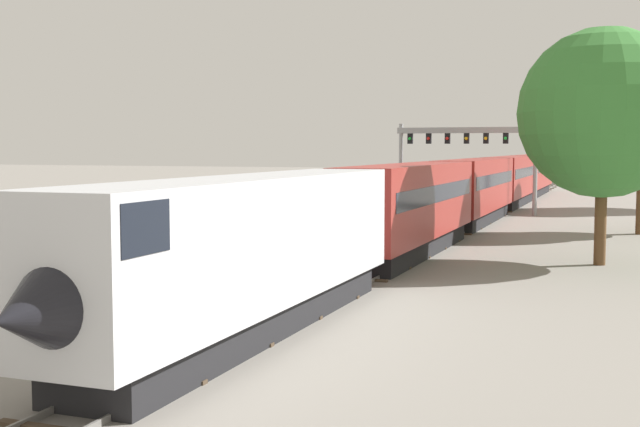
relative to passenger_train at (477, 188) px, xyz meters
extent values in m
plane|color=gray|center=(-2.00, -43.22, -2.61)|extent=(400.00, 400.00, 0.00)
cube|color=slate|center=(-0.72, 16.78, -2.53)|extent=(0.07, 200.00, 0.16)
cube|color=slate|center=(0.72, 16.78, -2.53)|extent=(0.07, 200.00, 0.16)
cube|color=#473828|center=(0.00, -45.22, -2.56)|extent=(2.60, 0.24, 0.10)
cube|color=#473828|center=(0.00, -41.22, -2.56)|extent=(2.60, 0.24, 0.10)
cube|color=#473828|center=(0.00, -37.22, -2.56)|extent=(2.60, 0.24, 0.10)
cube|color=#473828|center=(0.00, -33.22, -2.56)|extent=(2.60, 0.24, 0.10)
cube|color=#473828|center=(0.00, -29.22, -2.56)|extent=(2.60, 0.24, 0.10)
cube|color=#473828|center=(0.00, -25.22, -2.56)|extent=(2.60, 0.24, 0.10)
cube|color=#473828|center=(0.00, -21.22, -2.56)|extent=(2.60, 0.24, 0.10)
cube|color=#473828|center=(0.00, -17.22, -2.56)|extent=(2.60, 0.24, 0.10)
cube|color=#473828|center=(0.00, -13.22, -2.56)|extent=(2.60, 0.24, 0.10)
cube|color=#473828|center=(0.00, -9.22, -2.56)|extent=(2.60, 0.24, 0.10)
cube|color=#473828|center=(0.00, -5.22, -2.56)|extent=(2.60, 0.24, 0.10)
cube|color=#473828|center=(0.00, -1.22, -2.56)|extent=(2.60, 0.24, 0.10)
cube|color=#473828|center=(0.00, 2.78, -2.56)|extent=(2.60, 0.24, 0.10)
cube|color=#473828|center=(0.00, 6.78, -2.56)|extent=(2.60, 0.24, 0.10)
cube|color=#473828|center=(0.00, 10.78, -2.56)|extent=(2.60, 0.24, 0.10)
cube|color=#473828|center=(0.00, 14.78, -2.56)|extent=(2.60, 0.24, 0.10)
cube|color=#473828|center=(0.00, 18.78, -2.56)|extent=(2.60, 0.24, 0.10)
cube|color=#473828|center=(0.00, 22.78, -2.56)|extent=(2.60, 0.24, 0.10)
cube|color=#473828|center=(0.00, 26.78, -2.56)|extent=(2.60, 0.24, 0.10)
cube|color=#473828|center=(0.00, 30.78, -2.56)|extent=(2.60, 0.24, 0.10)
cube|color=#473828|center=(0.00, 34.78, -2.56)|extent=(2.60, 0.24, 0.10)
cube|color=#473828|center=(0.00, 38.78, -2.56)|extent=(2.60, 0.24, 0.10)
cube|color=#473828|center=(0.00, 42.78, -2.56)|extent=(2.60, 0.24, 0.10)
cube|color=#473828|center=(0.00, 46.78, -2.56)|extent=(2.60, 0.24, 0.10)
cube|color=#473828|center=(0.00, 50.78, -2.56)|extent=(2.60, 0.24, 0.10)
cube|color=#473828|center=(0.00, 54.78, -2.56)|extent=(2.60, 0.24, 0.10)
cube|color=#473828|center=(0.00, 58.78, -2.56)|extent=(2.60, 0.24, 0.10)
cube|color=#473828|center=(0.00, 62.78, -2.56)|extent=(2.60, 0.24, 0.10)
cube|color=#473828|center=(0.00, 66.78, -2.56)|extent=(2.60, 0.24, 0.10)
cube|color=#473828|center=(0.00, 70.78, -2.56)|extent=(2.60, 0.24, 0.10)
cube|color=#473828|center=(0.00, 74.78, -2.56)|extent=(2.60, 0.24, 0.10)
cube|color=#473828|center=(0.00, 78.78, -2.56)|extent=(2.60, 0.24, 0.10)
cube|color=#473828|center=(0.00, 82.78, -2.56)|extent=(2.60, 0.24, 0.10)
cube|color=#473828|center=(0.00, 86.78, -2.56)|extent=(2.60, 0.24, 0.10)
cube|color=#473828|center=(0.00, 90.78, -2.56)|extent=(2.60, 0.24, 0.10)
cube|color=#473828|center=(0.00, 94.78, -2.56)|extent=(2.60, 0.24, 0.10)
cube|color=#473828|center=(0.00, 98.78, -2.56)|extent=(2.60, 0.24, 0.10)
cube|color=#473828|center=(0.00, 102.78, -2.56)|extent=(2.60, 0.24, 0.10)
cube|color=#473828|center=(0.00, 106.78, -2.56)|extent=(2.60, 0.24, 0.10)
cube|color=#473828|center=(0.00, 110.78, -2.56)|extent=(2.60, 0.24, 0.10)
cube|color=#473828|center=(0.00, 114.78, -2.56)|extent=(2.60, 0.24, 0.10)
cube|color=slate|center=(-6.22, -3.22, -2.53)|extent=(0.07, 160.00, 0.16)
cube|color=slate|center=(-4.78, -3.22, -2.53)|extent=(0.07, 160.00, 0.16)
cube|color=#473828|center=(-5.50, -41.22, -2.56)|extent=(2.60, 0.24, 0.10)
cube|color=#473828|center=(-5.50, -37.22, -2.56)|extent=(2.60, 0.24, 0.10)
cube|color=#473828|center=(-5.50, -33.22, -2.56)|extent=(2.60, 0.24, 0.10)
cube|color=#473828|center=(-5.50, -29.22, -2.56)|extent=(2.60, 0.24, 0.10)
cube|color=#473828|center=(-5.50, -25.22, -2.56)|extent=(2.60, 0.24, 0.10)
cube|color=#473828|center=(-5.50, -21.22, -2.56)|extent=(2.60, 0.24, 0.10)
cube|color=#473828|center=(-5.50, -17.22, -2.56)|extent=(2.60, 0.24, 0.10)
cube|color=#473828|center=(-5.50, -13.22, -2.56)|extent=(2.60, 0.24, 0.10)
cube|color=#473828|center=(-5.50, -9.22, -2.56)|extent=(2.60, 0.24, 0.10)
cube|color=#473828|center=(-5.50, -5.22, -2.56)|extent=(2.60, 0.24, 0.10)
cube|color=#473828|center=(-5.50, -1.22, -2.56)|extent=(2.60, 0.24, 0.10)
cube|color=#473828|center=(-5.50, 2.78, -2.56)|extent=(2.60, 0.24, 0.10)
cube|color=#473828|center=(-5.50, 6.78, -2.56)|extent=(2.60, 0.24, 0.10)
cube|color=#473828|center=(-5.50, 10.78, -2.56)|extent=(2.60, 0.24, 0.10)
cube|color=#473828|center=(-5.50, 14.78, -2.56)|extent=(2.60, 0.24, 0.10)
cube|color=#473828|center=(-5.50, 18.78, -2.56)|extent=(2.60, 0.24, 0.10)
cube|color=#473828|center=(-5.50, 22.78, -2.56)|extent=(2.60, 0.24, 0.10)
cube|color=#473828|center=(-5.50, 26.78, -2.56)|extent=(2.60, 0.24, 0.10)
cube|color=#473828|center=(-5.50, 30.78, -2.56)|extent=(2.60, 0.24, 0.10)
cube|color=#473828|center=(-5.50, 34.78, -2.56)|extent=(2.60, 0.24, 0.10)
cube|color=#473828|center=(-5.50, 38.78, -2.56)|extent=(2.60, 0.24, 0.10)
cube|color=#473828|center=(-5.50, 42.78, -2.56)|extent=(2.60, 0.24, 0.10)
cube|color=#473828|center=(-5.50, 46.78, -2.56)|extent=(2.60, 0.24, 0.10)
cube|color=#473828|center=(-5.50, 50.78, -2.56)|extent=(2.60, 0.24, 0.10)
cube|color=#473828|center=(-5.50, 54.78, -2.56)|extent=(2.60, 0.24, 0.10)
cube|color=#473828|center=(-5.50, 58.78, -2.56)|extent=(2.60, 0.24, 0.10)
cube|color=#473828|center=(-5.50, 62.78, -2.56)|extent=(2.60, 0.24, 0.10)
cube|color=#473828|center=(-5.50, 66.78, -2.56)|extent=(2.60, 0.24, 0.10)
cube|color=#473828|center=(-5.50, 70.78, -2.56)|extent=(2.60, 0.24, 0.10)
cube|color=#473828|center=(-5.50, 74.78, -2.56)|extent=(2.60, 0.24, 0.10)
cube|color=silver|center=(0.00, -39.84, 0.29)|extent=(3.00, 18.75, 3.80)
cone|color=black|center=(0.00, -49.42, -0.11)|extent=(2.88, 2.60, 2.88)
cube|color=black|center=(0.00, -48.02, 1.43)|extent=(3.04, 1.80, 1.10)
cube|color=black|center=(0.00, -39.84, -2.11)|extent=(2.52, 16.87, 1.00)
cube|color=maroon|center=(0.00, -20.10, 0.29)|extent=(3.00, 18.75, 3.80)
cube|color=black|center=(0.00, -20.10, 0.69)|extent=(3.04, 17.25, 0.90)
cube|color=black|center=(0.00, -20.10, -2.11)|extent=(2.52, 16.87, 1.00)
cube|color=maroon|center=(0.00, -0.35, 0.29)|extent=(3.00, 18.75, 3.80)
cube|color=black|center=(0.00, -0.35, 0.69)|extent=(3.04, 17.25, 0.90)
cube|color=black|center=(0.00, -0.35, -2.11)|extent=(2.52, 16.87, 1.00)
cube|color=maroon|center=(0.00, 19.40, 0.29)|extent=(3.00, 18.75, 3.80)
cube|color=black|center=(0.00, 19.40, 0.69)|extent=(3.04, 17.25, 0.90)
cube|color=black|center=(0.00, 19.40, -2.11)|extent=(2.52, 16.87, 1.00)
cube|color=maroon|center=(0.00, 39.15, 0.29)|extent=(3.00, 18.75, 3.80)
cube|color=black|center=(0.00, 39.15, 0.69)|extent=(3.04, 17.25, 0.90)
cube|color=black|center=(0.00, 39.15, -2.11)|extent=(2.52, 16.87, 1.00)
cylinder|color=#999BA0|center=(-8.00, 7.75, 1.26)|extent=(0.36, 0.36, 7.74)
cylinder|color=#999BA0|center=(3.50, 7.75, 1.26)|extent=(0.36, 0.36, 7.74)
cube|color=#999BA0|center=(-2.25, 7.75, 4.54)|extent=(12.10, 0.36, 0.50)
cube|color=black|center=(-7.18, 7.80, 3.84)|extent=(0.44, 0.32, 0.90)
sphere|color=green|center=(-7.18, 7.61, 3.84)|extent=(0.28, 0.28, 0.28)
cube|color=black|center=(-5.54, 7.80, 3.84)|extent=(0.44, 0.32, 0.90)
sphere|color=red|center=(-5.54, 7.61, 3.84)|extent=(0.28, 0.28, 0.28)
cube|color=black|center=(-3.89, 7.80, 3.84)|extent=(0.44, 0.32, 0.90)
sphere|color=red|center=(-3.89, 7.61, 3.84)|extent=(0.28, 0.28, 0.28)
cube|color=black|center=(-2.25, 7.80, 3.84)|extent=(0.44, 0.32, 0.90)
sphere|color=yellow|center=(-2.25, 7.61, 3.84)|extent=(0.28, 0.28, 0.28)
cube|color=black|center=(-0.61, 7.80, 3.84)|extent=(0.44, 0.32, 0.90)
sphere|color=yellow|center=(-0.61, 7.61, 3.84)|extent=(0.28, 0.28, 0.28)
cube|color=black|center=(1.04, 7.80, 3.84)|extent=(0.44, 0.32, 0.90)
sphere|color=green|center=(1.04, 7.61, 3.84)|extent=(0.28, 0.28, 0.28)
cube|color=black|center=(2.68, 7.80, 3.84)|extent=(0.44, 0.32, 0.90)
sphere|color=red|center=(2.68, 7.61, 3.84)|extent=(0.28, 0.28, 0.28)
cylinder|color=brown|center=(9.51, -20.64, -0.37)|extent=(0.56, 0.56, 4.47)
sphere|color=#387A33|center=(9.51, -20.64, 4.72)|extent=(8.16, 8.16, 8.16)
camera|label=1|loc=(10.64, -62.34, 3.07)|focal=46.13mm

